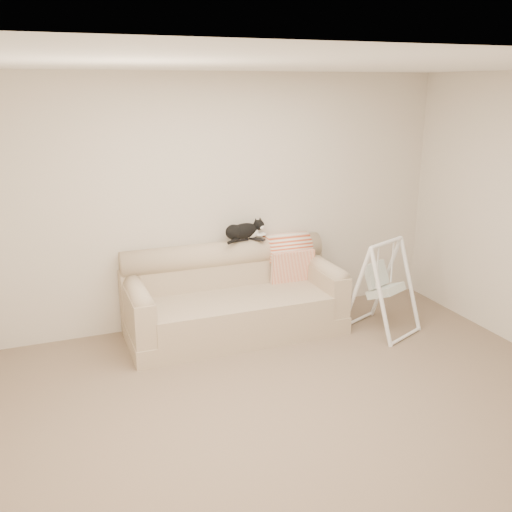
{
  "coord_description": "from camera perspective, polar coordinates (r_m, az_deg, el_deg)",
  "views": [
    {
      "loc": [
        -1.77,
        -3.6,
        2.48
      ],
      "look_at": [
        0.12,
        1.27,
        0.9
      ],
      "focal_mm": 40.0,
      "sensor_mm": 36.0,
      "label": 1
    }
  ],
  "objects": [
    {
      "name": "tuxedo_cat",
      "position": [
        5.98,
        -1.23,
        2.53
      ],
      "size": [
        0.51,
        0.35,
        0.21
      ],
      "color": "black",
      "rests_on": "sofa"
    },
    {
      "name": "throw_blanket",
      "position": [
        6.23,
        3.16,
        0.47
      ],
      "size": [
        0.49,
        0.38,
        0.58
      ],
      "color": "#CC441D",
      "rests_on": "sofa"
    },
    {
      "name": "room_shell",
      "position": [
        4.12,
        4.82,
        3.44
      ],
      "size": [
        5.04,
        4.04,
        2.6
      ],
      "color": "beige",
      "rests_on": "ground"
    },
    {
      "name": "sofa",
      "position": [
        5.9,
        -2.33,
        -4.3
      ],
      "size": [
        2.2,
        0.93,
        0.9
      ],
      "color": "tan",
      "rests_on": "ground"
    },
    {
      "name": "remote_b",
      "position": [
        6.02,
        0.14,
        1.71
      ],
      "size": [
        0.15,
        0.16,
        0.02
      ],
      "color": "black",
      "rests_on": "sofa"
    },
    {
      "name": "ground_plane",
      "position": [
        4.71,
        4.35,
        -14.93
      ],
      "size": [
        5.0,
        5.0,
        0.0
      ],
      "primitive_type": "plane",
      "color": "brown",
      "rests_on": "ground"
    },
    {
      "name": "baby_swing",
      "position": [
        6.01,
        12.56,
        -2.95
      ],
      "size": [
        0.8,
        0.82,
        0.98
      ],
      "color": "white",
      "rests_on": "ground"
    },
    {
      "name": "remote_a",
      "position": [
        5.99,
        -1.63,
        1.64
      ],
      "size": [
        0.18,
        0.06,
        0.03
      ],
      "color": "black",
      "rests_on": "sofa"
    }
  ]
}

